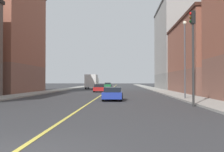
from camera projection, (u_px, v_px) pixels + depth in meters
name	position (u px, v px, depth m)	size (l,w,h in m)	color
sidewalk_left	(156.00, 89.00, 55.07)	(2.89, 168.00, 0.15)	#9E9B93
sidewalk_right	(63.00, 89.00, 55.80)	(2.89, 168.00, 0.15)	#9E9B93
lane_center_stripe	(109.00, 90.00, 55.44)	(0.16, 154.00, 0.01)	#E5D14C
building_left_mid	(208.00, 57.00, 39.83)	(8.80, 19.50, 10.61)	brown
building_left_far	(179.00, 47.00, 60.42)	(8.80, 19.65, 18.42)	gray
building_right_midblock	(4.00, 38.00, 40.96)	(8.80, 15.22, 16.46)	brown
traffic_light_left_near	(193.00, 45.00, 19.02)	(0.40, 0.32, 6.67)	#2D2D2D
street_lamp_left_near	(185.00, 51.00, 25.92)	(0.36, 0.36, 7.35)	#4C4C51
car_red	(99.00, 88.00, 44.46)	(1.99, 4.15, 1.29)	red
car_blue	(113.00, 94.00, 25.08)	(1.82, 4.01, 1.22)	#23389E
car_green	(108.00, 85.00, 75.95)	(1.91, 4.32, 1.34)	#1E6B38
box_truck	(92.00, 81.00, 61.39)	(2.52, 7.19, 3.19)	beige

